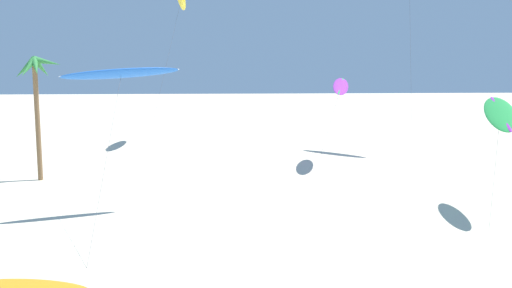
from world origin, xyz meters
name	(u,v)px	position (x,y,z in m)	size (l,w,h in m)	color
palm_tree_3	(36,81)	(-14.91, 41.03, 7.80)	(3.71, 3.79, 9.68)	olive
flying_kite_0	(341,86)	(9.84, 46.11, 7.06)	(5.33, 12.15, 7.96)	purple
flying_kite_3	(121,73)	(-6.60, 30.48, 8.62)	(6.98, 11.30, 9.21)	blue
flying_kite_5	(500,113)	(16.28, 29.29, 6.21)	(3.81, 7.37, 7.30)	green
grounded_kite_0	(29,288)	(-8.58, 18.23, 0.13)	(5.61, 3.01, 0.26)	orange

